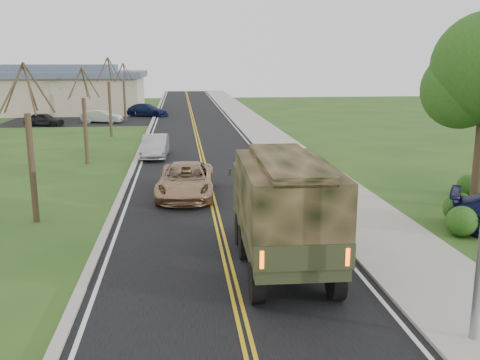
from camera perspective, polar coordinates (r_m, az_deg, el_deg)
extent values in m
plane|color=#274B19|center=(12.38, 0.76, -17.02)|extent=(160.00, 160.00, 0.00)
cube|color=black|center=(51.06, -4.87, 5.71)|extent=(8.00, 120.00, 0.01)
cube|color=#9E998E|center=(51.33, -0.22, 5.85)|extent=(0.30, 120.00, 0.12)
cube|color=#9E998E|center=(51.55, 1.73, 5.86)|extent=(3.20, 120.00, 0.10)
cube|color=#9E998E|center=(51.11, -9.55, 5.64)|extent=(0.30, 120.00, 0.10)
cylinder|color=#38281C|center=(24.36, 24.20, 3.01)|extent=(0.44, 0.44, 5.04)
sphere|color=#244B15|center=(24.15, 22.47, 8.91)|extent=(3.24, 3.24, 3.24)
cylinder|color=#38281C|center=(21.80, -21.29, 1.13)|extent=(0.24, 0.24, 4.20)
cylinder|color=#38281C|center=(21.46, -20.62, 9.18)|extent=(1.01, 0.33, 1.90)
cylinder|color=#38281C|center=(22.04, -21.43, 8.98)|extent=(0.13, 1.29, 1.74)
cylinder|color=#38281C|center=(21.75, -23.01, 9.02)|extent=(0.98, 0.43, 1.90)
cylinder|color=#38281C|center=(21.10, -23.30, 8.70)|extent=(0.79, 1.05, 1.77)
cylinder|color=#38281C|center=(20.98, -21.53, 9.04)|extent=(0.58, 0.90, 1.90)
cylinder|color=#38281C|center=(33.42, -16.15, 5.01)|extent=(0.24, 0.24, 3.96)
cylinder|color=#38281C|center=(33.23, -15.65, 9.95)|extent=(0.96, 0.32, 1.79)
cylinder|color=#38281C|center=(33.75, -16.23, 9.83)|extent=(0.12, 1.22, 1.65)
cylinder|color=#38281C|center=(33.42, -17.15, 9.87)|extent=(0.93, 0.41, 1.79)
cylinder|color=#38281C|center=(32.80, -17.22, 9.70)|extent=(0.75, 0.99, 1.67)
cylinder|color=#38281C|center=(32.76, -16.13, 9.89)|extent=(0.55, 0.85, 1.80)
cylinder|color=#38281C|center=(45.20, -13.68, 7.33)|extent=(0.24, 0.24, 4.44)
cylinder|color=#38281C|center=(45.11, -13.23, 11.42)|extent=(1.07, 0.35, 2.00)
cylinder|color=#38281C|center=(45.68, -13.74, 11.30)|extent=(0.13, 1.36, 1.84)
cylinder|color=#38281C|center=(45.28, -14.49, 11.35)|extent=(1.03, 0.46, 2.00)
cylinder|color=#38281C|center=(44.59, -14.50, 11.23)|extent=(0.83, 1.10, 1.87)
cylinder|color=#38281C|center=(44.57, -13.60, 11.39)|extent=(0.61, 0.95, 2.01)
cylinder|color=#38281C|center=(57.10, -12.20, 8.25)|extent=(0.24, 0.24, 4.08)
cylinder|color=#38281C|center=(57.04, -11.86, 11.23)|extent=(0.99, 0.33, 1.84)
cylinder|color=#38281C|center=(57.56, -12.25, 11.14)|extent=(0.13, 1.25, 1.69)
cylinder|color=#38281C|center=(57.18, -12.78, 11.19)|extent=(0.95, 0.42, 1.85)
cylinder|color=#38281C|center=(56.54, -12.77, 11.10)|extent=(0.77, 1.02, 1.72)
cylinder|color=#38281C|center=(56.54, -12.11, 11.20)|extent=(0.57, 0.88, 1.85)
cube|color=tan|center=(68.38, -18.99, 8.59)|extent=(20.00, 12.00, 4.20)
cube|color=#475466|center=(68.28, -19.14, 10.59)|extent=(21.00, 13.00, 0.70)
cube|color=#475466|center=(68.27, -19.18, 11.18)|extent=(14.00, 8.00, 0.90)
cube|color=black|center=(57.65, -15.09, 6.12)|extent=(18.00, 10.00, 0.02)
cylinder|color=black|center=(14.00, 1.80, -10.88)|extent=(0.37, 1.09, 1.09)
cylinder|color=black|center=(14.38, 10.17, -10.43)|extent=(0.37, 1.09, 1.09)
cylinder|color=black|center=(16.92, 0.52, -6.63)|extent=(0.37, 1.09, 1.09)
cylinder|color=black|center=(17.24, 7.43, -6.37)|extent=(0.37, 1.09, 1.09)
cylinder|color=black|center=(18.22, 0.10, -5.20)|extent=(0.37, 1.09, 1.09)
cylinder|color=black|center=(18.52, 6.52, -5.00)|extent=(0.37, 1.09, 1.09)
cube|color=#31381E|center=(16.34, 4.36, -5.56)|extent=(2.53, 6.96, 0.35)
cube|color=#31381E|center=(18.50, 3.14, -0.67)|extent=(2.41, 1.93, 1.38)
cube|color=black|center=(19.32, 2.78, 0.51)|extent=(2.17, 0.13, 0.69)
cube|color=#31381E|center=(15.47, 4.88, -5.65)|extent=(2.59, 5.29, 0.15)
cube|color=black|center=(15.18, 4.96, -1.94)|extent=(2.59, 5.29, 1.97)
cube|color=black|center=(14.96, 5.03, 1.91)|extent=(1.70, 5.26, 0.25)
cube|color=#31381E|center=(12.97, 6.90, -8.21)|extent=(2.47, 0.18, 0.64)
cube|color=#FF590C|center=(12.75, 2.34, -8.50)|extent=(0.10, 0.04, 0.44)
cube|color=#FF590C|center=(13.17, 11.41, -8.06)|extent=(0.10, 0.04, 0.44)
imported|color=tan|center=(24.58, -5.80, -0.05)|extent=(2.85, 5.59, 1.51)
imported|color=#A2A2A7|center=(34.85, -9.06, 3.57)|extent=(1.73, 4.47, 1.45)
imported|color=black|center=(54.50, -20.17, 6.08)|extent=(3.95, 2.35, 1.26)
imported|color=silver|center=(55.47, -14.49, 6.58)|extent=(4.18, 2.25, 1.31)
imported|color=#0F193A|center=(61.02, -9.90, 7.36)|extent=(5.29, 3.72, 1.42)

